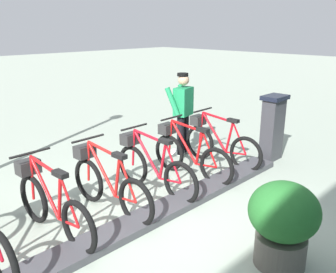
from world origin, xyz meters
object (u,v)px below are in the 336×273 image
payment_kiosk (272,127)px  bike_docked_4 (51,203)px  bike_docked_2 (152,167)px  planter_bush (283,220)px  bike_docked_3 (107,183)px  bike_docked_1 (188,153)px  worker_near_rack (183,111)px  bike_docked_0 (218,143)px

payment_kiosk → bike_docked_4: size_ratio=0.74×
bike_docked_2 → planter_bush: size_ratio=1.77×
payment_kiosk → bike_docked_3: (0.57, 3.53, -0.24)m
bike_docked_1 → worker_near_rack: size_ratio=1.04×
bike_docked_0 → bike_docked_2: same height
bike_docked_2 → planter_bush: bike_docked_2 is taller
bike_docked_1 → worker_near_rack: 1.30m
bike_docked_1 → bike_docked_4: same height
payment_kiosk → bike_docked_0: 1.14m
bike_docked_3 → bike_docked_1: bearing=-90.0°
bike_docked_0 → bike_docked_2: 1.72m
bike_docked_0 → bike_docked_1: size_ratio=1.00×
bike_docked_0 → bike_docked_3: bearing=90.0°
planter_bush → worker_near_rack: bearing=-30.9°
bike_docked_4 → bike_docked_0: bearing=-90.0°
bike_docked_3 → worker_near_rack: worker_near_rack is taller
bike_docked_0 → bike_docked_2: size_ratio=1.00×
bike_docked_1 → planter_bush: 2.60m
bike_docked_0 → worker_near_rack: 1.01m
bike_docked_2 → bike_docked_3: (0.00, 0.86, 0.00)m
bike_docked_0 → bike_docked_3: 2.58m
payment_kiosk → bike_docked_3: size_ratio=0.74×
bike_docked_1 → bike_docked_4: (0.00, 2.58, 0.00)m
bike_docked_0 → planter_bush: size_ratio=1.77×
payment_kiosk → bike_docked_3: bearing=80.8°
worker_near_rack → bike_docked_1: bearing=137.2°
bike_docked_1 → bike_docked_4: size_ratio=1.00×
bike_docked_2 → planter_bush: 2.36m
bike_docked_3 → worker_near_rack: bearing=-70.8°
payment_kiosk → planter_bush: bearing=121.2°
payment_kiosk → bike_docked_1: bearing=72.5°
bike_docked_3 → worker_near_rack: (0.88, -2.54, 0.48)m
bike_docked_4 → worker_near_rack: 3.54m
bike_docked_3 → bike_docked_2: bearing=-90.0°
payment_kiosk → bike_docked_2: payment_kiosk is taller
bike_docked_0 → payment_kiosk: bearing=-120.9°
bike_docked_0 → bike_docked_4: same height
payment_kiosk → bike_docked_4: payment_kiosk is taller
bike_docked_1 → bike_docked_2: 0.86m
bike_docked_3 → worker_near_rack: 2.73m
payment_kiosk → bike_docked_2: (0.57, 2.67, -0.24)m
planter_bush → bike_docked_4: bearing=32.0°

